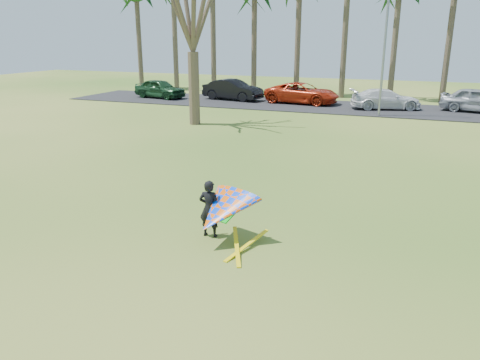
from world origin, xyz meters
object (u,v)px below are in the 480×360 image
(car_1, at_px, (233,90))
(kite_flyer, at_px, (220,211))
(car_3, at_px, (386,99))
(car_2, at_px, (302,93))
(streetlight, at_px, (387,46))
(car_4, at_px, (478,100))
(car_0, at_px, (160,89))
(bare_tree_left, at_px, (192,1))

(car_1, relative_size, kite_flyer, 2.09)
(car_3, height_order, kite_flyer, kite_flyer)
(kite_flyer, bearing_deg, car_3, 85.59)
(car_1, relative_size, car_2, 0.88)
(streetlight, relative_size, car_2, 1.41)
(streetlight, height_order, car_4, streetlight)
(car_1, height_order, car_2, car_1)
(car_2, bearing_deg, kite_flyer, -163.73)
(car_4, bearing_deg, car_0, 106.73)
(car_1, distance_m, car_3, 12.10)
(bare_tree_left, bearing_deg, car_0, 129.99)
(bare_tree_left, xyz_separation_m, car_1, (-1.95, 10.79, -6.03))
(bare_tree_left, bearing_deg, car_1, 100.25)
(car_4, xyz_separation_m, kite_flyer, (-7.95, -25.75, -0.04))
(bare_tree_left, xyz_separation_m, kite_flyer, (8.20, -14.87, -6.07))
(streetlight, xyz_separation_m, car_3, (-0.03, 3.07, -3.70))
(car_1, relative_size, car_4, 1.03)
(bare_tree_left, bearing_deg, streetlight, 34.57)
(car_0, distance_m, car_4, 24.34)
(car_0, height_order, car_1, car_1)
(car_0, bearing_deg, kite_flyer, -135.30)
(bare_tree_left, distance_m, car_3, 15.55)
(kite_flyer, bearing_deg, car_4, 72.83)
(car_2, xyz_separation_m, car_4, (12.32, 0.04, 0.03))
(car_0, distance_m, car_1, 6.29)
(car_2, distance_m, car_3, 6.34)
(car_2, xyz_separation_m, car_3, (6.29, -0.77, -0.08))
(car_3, xyz_separation_m, car_4, (6.03, 0.81, 0.12))
(streetlight, bearing_deg, car_1, 162.61)
(car_2, relative_size, car_4, 1.18)
(car_0, height_order, car_4, car_4)
(car_1, distance_m, car_4, 18.11)
(car_2, bearing_deg, streetlight, -114.63)
(car_0, bearing_deg, car_3, -77.83)
(streetlight, relative_size, car_3, 1.64)
(car_2, bearing_deg, bare_tree_left, 167.14)
(bare_tree_left, relative_size, car_2, 1.71)
(bare_tree_left, xyz_separation_m, car_2, (3.84, 10.84, -6.07))
(car_0, xyz_separation_m, car_2, (11.99, 1.12, 0.01))
(car_1, bearing_deg, kite_flyer, -148.83)
(car_3, height_order, car_4, car_4)
(car_4, bearing_deg, car_1, 104.27)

